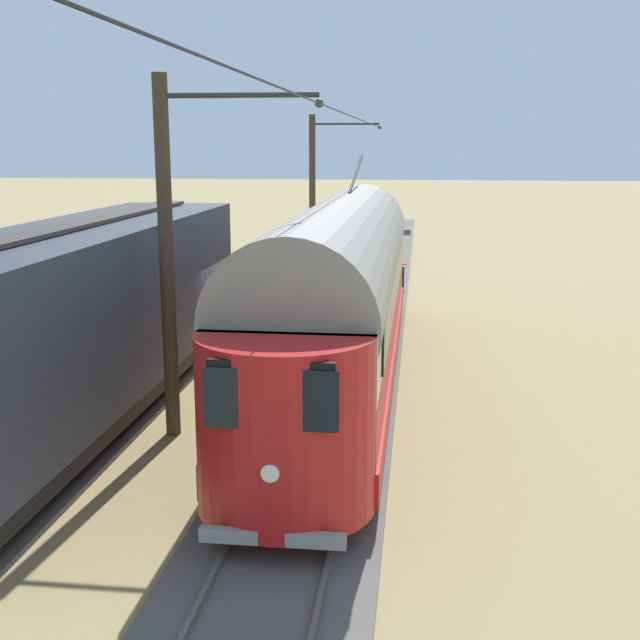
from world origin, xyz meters
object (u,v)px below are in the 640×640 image
at_px(switch_stand, 403,278).
at_px(spare_tie_stack, 108,299).
at_px(catenary_pole_mid_near, 171,252).
at_px(boxcar_adjacent, 80,317).
at_px(vintage_streetcar, 340,288).
at_px(catenary_pole_foreground, 314,191).

bearing_deg(switch_stand, spare_tie_stack, 17.55).
bearing_deg(catenary_pole_mid_near, switch_stand, -104.83).
height_order(boxcar_adjacent, catenary_pole_mid_near, catenary_pole_mid_near).
height_order(vintage_streetcar, spare_tie_stack, vintage_streetcar).
distance_m(catenary_pole_foreground, catenary_pole_mid_near, 20.62).
height_order(catenary_pole_foreground, catenary_pole_mid_near, same).
bearing_deg(boxcar_adjacent, spare_tie_stack, -70.68).
bearing_deg(catenary_pole_foreground, catenary_pole_mid_near, 90.00).
distance_m(switch_stand, spare_tie_stack, 10.61).
relative_size(boxcar_adjacent, spare_tie_stack, 5.85).
xyz_separation_m(boxcar_adjacent, catenary_pole_foreground, (-2.13, -20.05, 1.40)).
height_order(vintage_streetcar, boxcar_adjacent, vintage_streetcar).
xyz_separation_m(vintage_streetcar, boxcar_adjacent, (4.90, 3.28, -0.10)).
xyz_separation_m(catenary_pole_mid_near, spare_tie_stack, (6.11, -11.93, -3.29)).
xyz_separation_m(catenary_pole_mid_near, switch_stand, (-4.00, -15.13, -2.86)).
relative_size(switch_stand, spare_tie_stack, 0.51).
bearing_deg(vintage_streetcar, spare_tie_stack, -42.27).
distance_m(vintage_streetcar, boxcar_adjacent, 5.90).
height_order(catenary_pole_mid_near, spare_tie_stack, catenary_pole_mid_near).
bearing_deg(vintage_streetcar, catenary_pole_mid_near, 54.21).
distance_m(vintage_streetcar, catenary_pole_foreground, 17.05).
bearing_deg(switch_stand, vintage_streetcar, 83.79).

